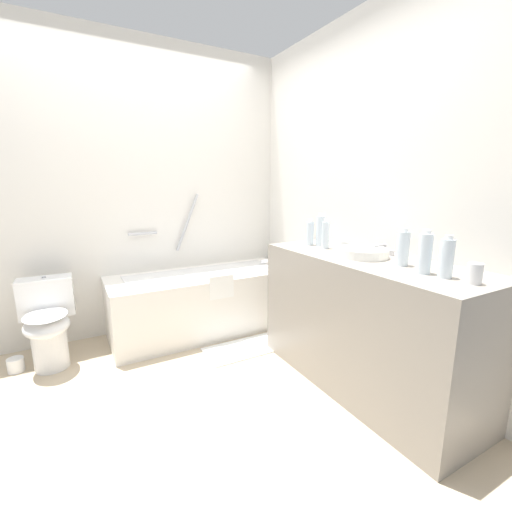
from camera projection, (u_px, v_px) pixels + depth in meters
ground_plane at (174, 401)px, 2.17m from camera, size 3.96×3.96×0.00m
wall_back_tiled at (125, 191)px, 3.03m from camera, size 3.36×0.10×2.59m
wall_right_mirror at (361, 191)px, 2.64m from camera, size 0.10×2.93×2.59m
bathtub at (205, 299)px, 3.19m from camera, size 1.68×0.66×1.26m
toilet at (48, 322)px, 2.54m from camera, size 0.38×0.52×0.66m
vanity_counter at (364, 323)px, 2.28m from camera, size 0.59×1.53×0.89m
sink_basin at (364, 253)px, 2.21m from camera, size 0.31×0.31×0.06m
sink_faucet at (383, 249)px, 2.30m from camera, size 0.13×0.15×0.08m
water_bottle_0 at (325, 235)px, 2.49m from camera, size 0.06×0.06×0.22m
water_bottle_1 at (403, 248)px, 1.97m from camera, size 0.07×0.07×0.22m
water_bottle_2 at (321, 231)px, 2.61m from camera, size 0.07×0.07×0.25m
water_bottle_3 at (447, 258)px, 1.71m from camera, size 0.07×0.07×0.22m
water_bottle_4 at (310, 233)px, 2.64m from camera, size 0.06×0.06×0.20m
water_bottle_5 at (425, 253)px, 1.79m from camera, size 0.07×0.07×0.23m
drinking_glass_0 at (344, 246)px, 2.39m from camera, size 0.07×0.07×0.08m
drinking_glass_1 at (475, 274)px, 1.61m from camera, size 0.07×0.07×0.10m
bath_mat at (246, 348)px, 2.86m from camera, size 0.68×0.34×0.01m
toilet_paper_roll at (16, 365)px, 2.51m from camera, size 0.11×0.11×0.10m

